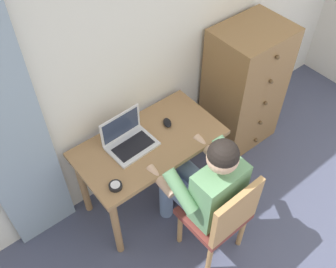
{
  "coord_description": "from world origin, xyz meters",
  "views": [
    {
      "loc": [
        -1.42,
        0.3,
        2.86
      ],
      "look_at": [
        -0.27,
        1.73,
        0.83
      ],
      "focal_mm": 41.28,
      "sensor_mm": 36.0,
      "label": 1
    }
  ],
  "objects_px": {
    "desk": "(149,152)",
    "computer_mouse": "(167,123)",
    "dresser": "(244,88)",
    "person_seated": "(205,184)",
    "desk_clock": "(115,186)",
    "laptop": "(128,139)",
    "chair": "(221,216)"
  },
  "relations": [
    {
      "from": "dresser",
      "to": "chair",
      "type": "xyz_separation_m",
      "value": [
        -1.0,
        -0.76,
        -0.11
      ]
    },
    {
      "from": "desk",
      "to": "laptop",
      "type": "relative_size",
      "value": 3.1
    },
    {
      "from": "desk",
      "to": "computer_mouse",
      "type": "distance_m",
      "value": 0.26
    },
    {
      "from": "desk",
      "to": "chair",
      "type": "height_order",
      "value": "chair"
    },
    {
      "from": "laptop",
      "to": "dresser",
      "type": "bearing_deg",
      "value": -0.41
    },
    {
      "from": "dresser",
      "to": "person_seated",
      "type": "xyz_separation_m",
      "value": [
        -1.0,
        -0.58,
        0.08
      ]
    },
    {
      "from": "dresser",
      "to": "desk_clock",
      "type": "xyz_separation_m",
      "value": [
        -1.51,
        -0.25,
        0.14
      ]
    },
    {
      "from": "desk",
      "to": "laptop",
      "type": "xyz_separation_m",
      "value": [
        -0.13,
        0.08,
        0.17
      ]
    },
    {
      "from": "desk",
      "to": "laptop",
      "type": "distance_m",
      "value": 0.22
    },
    {
      "from": "dresser",
      "to": "chair",
      "type": "relative_size",
      "value": 1.36
    },
    {
      "from": "computer_mouse",
      "to": "desk_clock",
      "type": "xyz_separation_m",
      "value": [
        -0.63,
        -0.24,
        -0.0
      ]
    },
    {
      "from": "dresser",
      "to": "computer_mouse",
      "type": "height_order",
      "value": "dresser"
    },
    {
      "from": "computer_mouse",
      "to": "dresser",
      "type": "bearing_deg",
      "value": 25.23
    },
    {
      "from": "desk",
      "to": "chair",
      "type": "relative_size",
      "value": 1.24
    },
    {
      "from": "desk",
      "to": "dresser",
      "type": "xyz_separation_m",
      "value": [
        1.1,
        0.07,
        -0.01
      ]
    },
    {
      "from": "dresser",
      "to": "laptop",
      "type": "relative_size",
      "value": 3.4
    },
    {
      "from": "dresser",
      "to": "laptop",
      "type": "xyz_separation_m",
      "value": [
        -1.22,
        0.01,
        0.18
      ]
    },
    {
      "from": "person_seated",
      "to": "laptop",
      "type": "height_order",
      "value": "person_seated"
    },
    {
      "from": "desk",
      "to": "laptop",
      "type": "bearing_deg",
      "value": 149.1
    },
    {
      "from": "computer_mouse",
      "to": "desk_clock",
      "type": "relative_size",
      "value": 1.11
    },
    {
      "from": "laptop",
      "to": "computer_mouse",
      "type": "xyz_separation_m",
      "value": [
        0.34,
        -0.02,
        -0.04
      ]
    },
    {
      "from": "chair",
      "to": "computer_mouse",
      "type": "distance_m",
      "value": 0.8
    },
    {
      "from": "desk",
      "to": "person_seated",
      "type": "distance_m",
      "value": 0.52
    },
    {
      "from": "desk",
      "to": "person_seated",
      "type": "relative_size",
      "value": 0.91
    },
    {
      "from": "dresser",
      "to": "computer_mouse",
      "type": "bearing_deg",
      "value": -179.12
    },
    {
      "from": "person_seated",
      "to": "desk_clock",
      "type": "bearing_deg",
      "value": 146.99
    },
    {
      "from": "computer_mouse",
      "to": "desk_clock",
      "type": "distance_m",
      "value": 0.67
    },
    {
      "from": "chair",
      "to": "desk_clock",
      "type": "distance_m",
      "value": 0.76
    },
    {
      "from": "dresser",
      "to": "person_seated",
      "type": "distance_m",
      "value": 1.16
    },
    {
      "from": "person_seated",
      "to": "computer_mouse",
      "type": "bearing_deg",
      "value": 77.77
    },
    {
      "from": "laptop",
      "to": "computer_mouse",
      "type": "relative_size",
      "value": 3.53
    },
    {
      "from": "person_seated",
      "to": "desk_clock",
      "type": "relative_size",
      "value": 13.3
    }
  ]
}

